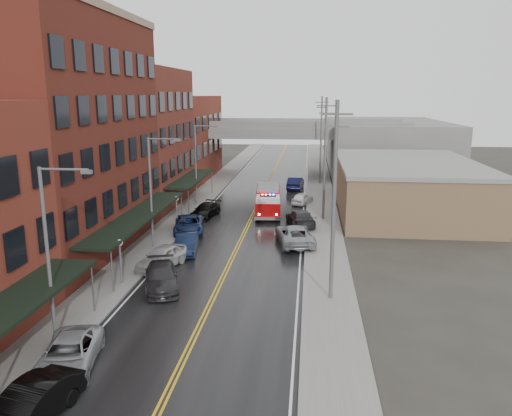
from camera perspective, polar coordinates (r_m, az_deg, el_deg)
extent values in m
cube|color=black|center=(45.86, -1.23, -2.64)|extent=(11.00, 160.00, 0.02)
cube|color=slate|center=(47.31, -10.04, -2.27)|extent=(3.00, 160.00, 0.15)
cube|color=slate|center=(45.51, 7.93, -2.80)|extent=(3.00, 160.00, 0.15)
cube|color=gray|center=(46.89, -8.10, -2.34)|extent=(0.30, 160.00, 0.15)
cube|color=gray|center=(45.49, 5.85, -2.75)|extent=(0.30, 160.00, 0.15)
cube|color=#541916|center=(41.57, -21.29, 7.48)|extent=(9.00, 20.00, 18.00)
cube|color=maroon|center=(57.74, -13.22, 7.81)|extent=(9.00, 15.00, 15.00)
cube|color=maroon|center=(74.55, -8.72, 7.93)|extent=(9.00, 20.00, 12.00)
cube|color=#866448|center=(55.65, 16.72, 2.22)|extent=(14.00, 22.00, 5.00)
cube|color=slate|center=(85.11, 14.54, 6.92)|extent=(18.00, 30.00, 8.00)
cylinder|color=slate|center=(30.14, -18.14, -8.78)|extent=(0.10, 0.10, 3.00)
cube|color=black|center=(40.21, -13.22, -0.82)|extent=(2.60, 18.00, 0.18)
cylinder|color=slate|center=(32.54, -16.14, -7.02)|extent=(0.10, 0.10, 3.00)
cylinder|color=slate|center=(48.22, -8.50, -0.18)|extent=(0.10, 0.10, 3.00)
cube|color=black|center=(56.67, -7.43, 3.36)|extent=(2.60, 13.00, 0.18)
cylinder|color=slate|center=(50.86, -7.71, 0.53)|extent=(0.10, 0.10, 3.00)
cylinder|color=slate|center=(62.55, -5.06, 2.92)|extent=(0.10, 0.10, 3.00)
cylinder|color=#59595B|center=(33.98, -15.19, -6.28)|extent=(0.14, 0.14, 2.80)
sphere|color=silver|center=(33.53, -15.34, -3.86)|extent=(0.44, 0.44, 0.44)
cylinder|color=#59595B|center=(46.75, -9.04, -0.74)|extent=(0.14, 0.14, 2.80)
sphere|color=silver|center=(46.42, -9.11, 1.06)|extent=(0.44, 0.44, 0.44)
cylinder|color=#59595B|center=(26.34, -22.68, -5.38)|extent=(0.18, 0.18, 9.00)
cylinder|color=#59595B|center=(24.81, -21.12, 4.14)|extent=(2.40, 0.12, 0.12)
cube|color=#59595B|center=(24.34, -18.79, 3.93)|extent=(0.50, 0.22, 0.18)
cylinder|color=#59595B|center=(40.59, -11.93, 1.54)|extent=(0.18, 0.18, 9.00)
cylinder|color=#59595B|center=(39.61, -10.57, 7.77)|extent=(2.40, 0.12, 0.12)
cube|color=#59595B|center=(39.32, -9.01, 7.64)|extent=(0.50, 0.22, 0.18)
cylinder|color=#59595B|center=(55.80, -6.89, 4.79)|extent=(0.18, 0.18, 9.00)
cylinder|color=#59595B|center=(55.09, -5.78, 9.31)|extent=(2.40, 0.12, 0.12)
cube|color=#59595B|center=(54.88, -4.64, 9.22)|extent=(0.50, 0.22, 0.18)
cylinder|color=#59595B|center=(29.53, 8.89, 0.42)|extent=(0.24, 0.24, 12.00)
cube|color=#59595B|center=(28.87, 9.25, 10.54)|extent=(1.80, 0.12, 0.12)
cube|color=#59595B|center=(28.90, 9.20, 9.16)|extent=(1.40, 0.12, 0.12)
cylinder|color=#59595B|center=(49.24, 7.87, 5.44)|extent=(0.24, 0.24, 12.00)
cube|color=#59595B|center=(48.84, 8.06, 11.50)|extent=(1.80, 0.12, 0.12)
cube|color=#59595B|center=(48.86, 8.03, 10.68)|extent=(1.40, 0.12, 0.12)
cylinder|color=#59595B|center=(69.11, 7.43, 7.58)|extent=(0.24, 0.24, 12.00)
cube|color=#59595B|center=(68.83, 7.56, 11.90)|extent=(1.80, 0.12, 0.12)
cube|color=#59595B|center=(68.85, 7.54, 11.31)|extent=(1.40, 0.12, 0.12)
cube|color=slate|center=(76.23, 1.87, 8.74)|extent=(40.00, 10.00, 1.50)
cube|color=slate|center=(78.19, -6.26, 6.02)|extent=(1.60, 8.00, 6.00)
cube|color=slate|center=(76.56, 10.12, 5.75)|extent=(1.60, 8.00, 6.00)
cube|color=#940608|center=(53.01, 1.40, 1.17)|extent=(2.85, 5.56, 2.06)
cube|color=#940608|center=(49.34, 1.37, -0.06)|extent=(2.64, 2.73, 1.47)
cube|color=silver|center=(49.13, 1.37, 1.05)|extent=(2.50, 2.52, 0.49)
cube|color=black|center=(49.47, 1.37, 0.32)|extent=(2.58, 1.75, 0.78)
cube|color=slate|center=(52.78, 1.41, 2.42)|extent=(2.58, 5.15, 0.29)
cube|color=black|center=(49.07, 1.38, 1.42)|extent=(1.58, 0.39, 0.14)
sphere|color=#FF0C0C|center=(49.06, 0.75, 1.51)|extent=(0.20, 0.20, 0.20)
sphere|color=#1933FF|center=(49.05, 2.00, 1.50)|extent=(0.20, 0.20, 0.20)
cylinder|color=black|center=(49.44, 0.11, -0.91)|extent=(1.00, 0.42, 0.98)
cylinder|color=black|center=(49.42, 2.61, -0.93)|extent=(1.00, 0.42, 0.98)
cylinder|color=black|center=(52.77, 0.22, -0.02)|extent=(1.00, 0.42, 0.98)
cylinder|color=black|center=(52.76, 2.56, -0.04)|extent=(1.00, 0.42, 0.98)
cylinder|color=black|center=(55.15, 0.29, 0.55)|extent=(1.00, 0.42, 0.98)
cylinder|color=black|center=(55.14, 2.53, 0.54)|extent=(1.00, 0.42, 0.98)
imported|color=black|center=(21.99, -24.50, -19.95)|extent=(2.51, 5.05, 1.59)
imported|color=#9EA2A6|center=(25.18, -20.64, -15.41)|extent=(3.33, 5.50, 1.43)
imported|color=#29292B|center=(33.04, -10.74, -7.80)|extent=(3.57, 5.58, 1.50)
imported|color=#B2B2B2|center=(36.76, -10.71, -5.55)|extent=(3.22, 5.10, 1.62)
imported|color=black|center=(39.98, -7.95, -4.00)|extent=(2.29, 4.83, 1.53)
imported|color=#15264F|center=(45.46, -7.69, -1.91)|extent=(3.62, 5.91, 1.53)
imported|color=black|center=(51.10, -5.79, -0.28)|extent=(2.81, 5.10, 1.40)
imported|color=#919498|center=(41.76, 4.43, -3.08)|extent=(3.83, 6.38, 1.66)
imported|color=#28292B|center=(47.63, 5.11, -1.14)|extent=(3.26, 5.69, 1.55)
imported|color=white|center=(57.06, 5.31, 1.10)|extent=(2.74, 4.25, 1.35)
imported|color=black|center=(65.86, 4.53, 2.84)|extent=(2.21, 5.14, 1.65)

